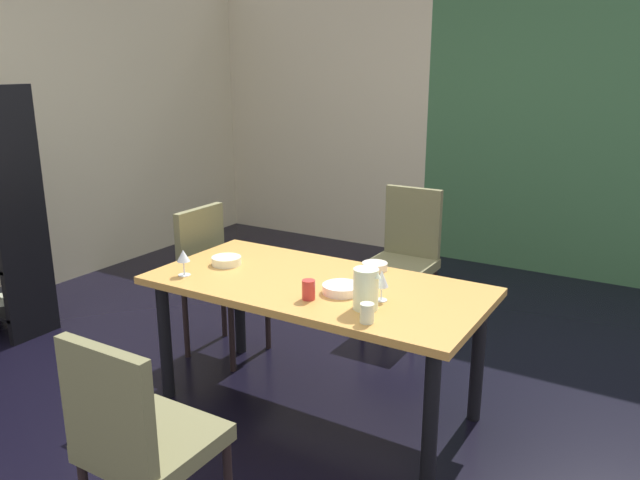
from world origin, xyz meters
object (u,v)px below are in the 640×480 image
object	(u,v)px
chair_head_near	(138,436)
pitcher_left	(366,289)
wine_glass_rear	(183,257)
cup_north	(367,313)
serving_bowl_south	(226,261)
wine_glass_corner	(382,279)
chair_left_far	(216,272)
chair_head_far	(405,252)
serving_bowl_near_shelf	(341,289)
serving_bowl_near_window	(375,266)
cup_right	(309,290)
dining_table	(316,298)

from	to	relation	value
chair_head_near	pitcher_left	distance (m)	1.20
wine_glass_rear	cup_north	distance (m)	1.16
serving_bowl_south	wine_glass_corner	bearing A→B (deg)	-2.90
wine_glass_rear	wine_glass_corner	distance (m)	1.11
chair_left_far	wine_glass_corner	xyz separation A→B (m)	(1.35, -0.34, 0.30)
chair_head_far	serving_bowl_near_shelf	bearing A→B (deg)	99.91
chair_head_far	serving_bowl_near_window	world-z (taller)	chair_head_far
cup_north	wine_glass_corner	bearing A→B (deg)	102.64
serving_bowl_south	chair_head_near	bearing A→B (deg)	-64.02
serving_bowl_near_shelf	cup_right	distance (m)	0.19
serving_bowl_near_shelf	dining_table	bearing A→B (deg)	160.71
dining_table	serving_bowl_near_window	xyz separation A→B (m)	(0.17, 0.35, 0.11)
wine_glass_corner	pitcher_left	distance (m)	0.14
wine_glass_corner	serving_bowl_south	size ratio (longest dim) A/B	0.92
dining_table	pitcher_left	size ratio (longest dim) A/B	8.94
wine_glass_rear	chair_head_far	bearing A→B (deg)	68.08
wine_glass_corner	serving_bowl_south	world-z (taller)	wine_glass_corner
serving_bowl_south	chair_left_far	bearing A→B (deg)	139.13
pitcher_left	chair_head_far	bearing A→B (deg)	106.41
dining_table	wine_glass_rear	size ratio (longest dim) A/B	12.36
wine_glass_corner	dining_table	bearing A→B (deg)	171.95
dining_table	wine_glass_corner	bearing A→B (deg)	-8.05
wine_glass_rear	wine_glass_corner	world-z (taller)	wine_glass_corner
serving_bowl_south	cup_right	world-z (taller)	cup_right
serving_bowl_near_shelf	pitcher_left	bearing A→B (deg)	-31.89
chair_head_near	chair_left_far	world-z (taller)	chair_left_far
chair_left_far	cup_north	bearing A→B (deg)	66.34
chair_head_near	cup_north	distance (m)	1.09
wine_glass_rear	cup_north	size ratio (longest dim) A/B	1.61
chair_head_far	wine_glass_rear	size ratio (longest dim) A/B	6.97
wine_glass_rear	serving_bowl_south	xyz separation A→B (m)	(0.08, 0.27, -0.08)
serving_bowl_south	serving_bowl_near_shelf	distance (m)	0.80
wine_glass_rear	cup_right	world-z (taller)	wine_glass_rear
chair_head_near	cup_right	distance (m)	1.10
chair_head_far	cup_north	bearing A→B (deg)	107.60
serving_bowl_near_window	serving_bowl_south	xyz separation A→B (m)	(-0.78, -0.36, 0.00)
chair_left_far	serving_bowl_south	distance (m)	0.49
dining_table	cup_right	world-z (taller)	cup_right
chair_head_far	serving_bowl_south	bearing A→B (deg)	66.94
dining_table	serving_bowl_south	size ratio (longest dim) A/B	10.55
dining_table	serving_bowl_near_window	world-z (taller)	serving_bowl_near_window
chair_head_near	chair_left_far	size ratio (longest dim) A/B	0.99
dining_table	wine_glass_corner	world-z (taller)	wine_glass_corner
wine_glass_rear	cup_north	bearing A→B (deg)	-3.00
dining_table	wine_glass_rear	bearing A→B (deg)	-158.00
serving_bowl_near_shelf	cup_right	world-z (taller)	cup_right
cup_north	chair_head_near	bearing A→B (deg)	-115.00
serving_bowl_near_window	cup_right	world-z (taller)	cup_right
serving_bowl_south	cup_north	world-z (taller)	cup_north
dining_table	chair_head_near	xyz separation A→B (m)	(0.03, -1.29, -0.11)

